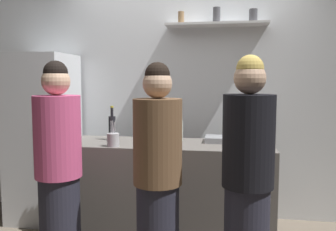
{
  "coord_description": "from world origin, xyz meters",
  "views": [
    {
      "loc": [
        0.42,
        -2.58,
        1.47
      ],
      "look_at": [
        -0.08,
        0.54,
        1.15
      ],
      "focal_mm": 37.89,
      "sensor_mm": 36.0,
      "label": 1
    }
  ],
  "objects_px": {
    "baking_pan": "(224,139)",
    "refrigerator": "(43,138)",
    "wine_bottle_green_glass": "(72,131)",
    "person_brown_jacket": "(158,179)",
    "wine_bottle_dark_glass": "(112,127)",
    "water_bottle_plastic": "(266,132)",
    "wine_bottle_pale_glass": "(179,129)",
    "person_blonde": "(248,181)",
    "utensil_holder": "(113,140)",
    "person_pink_top": "(59,172)"
  },
  "relations": [
    {
      "from": "baking_pan",
      "to": "refrigerator",
      "type": "bearing_deg",
      "value": 174.55
    },
    {
      "from": "wine_bottle_green_glass",
      "to": "person_brown_jacket",
      "type": "xyz_separation_m",
      "value": [
        0.88,
        -0.58,
        -0.24
      ]
    },
    {
      "from": "wine_bottle_green_glass",
      "to": "wine_bottle_dark_glass",
      "type": "bearing_deg",
      "value": 41.46
    },
    {
      "from": "wine_bottle_green_glass",
      "to": "water_bottle_plastic",
      "type": "height_order",
      "value": "wine_bottle_green_glass"
    },
    {
      "from": "wine_bottle_dark_glass",
      "to": "person_brown_jacket",
      "type": "relative_size",
      "value": 0.2
    },
    {
      "from": "wine_bottle_pale_glass",
      "to": "person_blonde",
      "type": "relative_size",
      "value": 0.18
    },
    {
      "from": "wine_bottle_pale_glass",
      "to": "person_brown_jacket",
      "type": "height_order",
      "value": "person_brown_jacket"
    },
    {
      "from": "refrigerator",
      "to": "wine_bottle_green_glass",
      "type": "height_order",
      "value": "refrigerator"
    },
    {
      "from": "wine_bottle_green_glass",
      "to": "person_brown_jacket",
      "type": "relative_size",
      "value": 0.2
    },
    {
      "from": "baking_pan",
      "to": "wine_bottle_dark_glass",
      "type": "relative_size",
      "value": 1.05
    },
    {
      "from": "utensil_holder",
      "to": "water_bottle_plastic",
      "type": "distance_m",
      "value": 1.35
    },
    {
      "from": "utensil_holder",
      "to": "person_pink_top",
      "type": "distance_m",
      "value": 0.57
    },
    {
      "from": "utensil_holder",
      "to": "person_brown_jacket",
      "type": "relative_size",
      "value": 0.14
    },
    {
      "from": "baking_pan",
      "to": "wine_bottle_dark_glass",
      "type": "bearing_deg",
      "value": -177.2
    },
    {
      "from": "person_blonde",
      "to": "water_bottle_plastic",
      "type": "bearing_deg",
      "value": -118.6
    },
    {
      "from": "water_bottle_plastic",
      "to": "wine_bottle_pale_glass",
      "type": "bearing_deg",
      "value": 176.29
    },
    {
      "from": "person_brown_jacket",
      "to": "utensil_holder",
      "type": "bearing_deg",
      "value": -101.9
    },
    {
      "from": "baking_pan",
      "to": "person_blonde",
      "type": "xyz_separation_m",
      "value": [
        0.16,
        -0.91,
        -0.12
      ]
    },
    {
      "from": "wine_bottle_pale_glass",
      "to": "person_pink_top",
      "type": "bearing_deg",
      "value": -132.23
    },
    {
      "from": "wine_bottle_dark_glass",
      "to": "wine_bottle_green_glass",
      "type": "bearing_deg",
      "value": -138.54
    },
    {
      "from": "baking_pan",
      "to": "person_brown_jacket",
      "type": "height_order",
      "value": "person_brown_jacket"
    },
    {
      "from": "utensil_holder",
      "to": "person_blonde",
      "type": "distance_m",
      "value": 1.23
    },
    {
      "from": "utensil_holder",
      "to": "person_brown_jacket",
      "type": "xyz_separation_m",
      "value": [
        0.48,
        -0.51,
        -0.18
      ]
    },
    {
      "from": "water_bottle_plastic",
      "to": "person_pink_top",
      "type": "height_order",
      "value": "person_pink_top"
    },
    {
      "from": "wine_bottle_pale_glass",
      "to": "person_pink_top",
      "type": "height_order",
      "value": "person_pink_top"
    },
    {
      "from": "wine_bottle_green_glass",
      "to": "water_bottle_plastic",
      "type": "xyz_separation_m",
      "value": [
        1.7,
        0.27,
        -0.01
      ]
    },
    {
      "from": "person_blonde",
      "to": "wine_bottle_green_glass",
      "type": "bearing_deg",
      "value": -37.04
    },
    {
      "from": "refrigerator",
      "to": "water_bottle_plastic",
      "type": "height_order",
      "value": "refrigerator"
    },
    {
      "from": "wine_bottle_dark_glass",
      "to": "person_brown_jacket",
      "type": "bearing_deg",
      "value": -54.31
    },
    {
      "from": "refrigerator",
      "to": "wine_bottle_dark_glass",
      "type": "bearing_deg",
      "value": -15.5
    },
    {
      "from": "wine_bottle_dark_glass",
      "to": "water_bottle_plastic",
      "type": "distance_m",
      "value": 1.42
    },
    {
      "from": "wine_bottle_dark_glass",
      "to": "utensil_holder",
      "type": "bearing_deg",
      "value": -70.79
    },
    {
      "from": "refrigerator",
      "to": "wine_bottle_green_glass",
      "type": "distance_m",
      "value": 0.74
    },
    {
      "from": "refrigerator",
      "to": "baking_pan",
      "type": "xyz_separation_m",
      "value": [
        1.88,
        -0.18,
        0.06
      ]
    },
    {
      "from": "wine_bottle_pale_glass",
      "to": "water_bottle_plastic",
      "type": "relative_size",
      "value": 1.25
    },
    {
      "from": "person_pink_top",
      "to": "wine_bottle_dark_glass",
      "type": "bearing_deg",
      "value": -147.04
    },
    {
      "from": "wine_bottle_dark_glass",
      "to": "water_bottle_plastic",
      "type": "bearing_deg",
      "value": 0.69
    },
    {
      "from": "utensil_holder",
      "to": "wine_bottle_pale_glass",
      "type": "relative_size",
      "value": 0.75
    },
    {
      "from": "wine_bottle_pale_glass",
      "to": "wine_bottle_green_glass",
      "type": "xyz_separation_m",
      "value": [
        -0.92,
        -0.32,
        0.01
      ]
    },
    {
      "from": "utensil_holder",
      "to": "person_pink_top",
      "type": "xyz_separation_m",
      "value": [
        -0.27,
        -0.48,
        -0.17
      ]
    },
    {
      "from": "refrigerator",
      "to": "wine_bottle_pale_glass",
      "type": "xyz_separation_m",
      "value": [
        1.46,
        -0.16,
        0.14
      ]
    },
    {
      "from": "baking_pan",
      "to": "wine_bottle_pale_glass",
      "type": "xyz_separation_m",
      "value": [
        -0.42,
        0.02,
        0.08
      ]
    },
    {
      "from": "water_bottle_plastic",
      "to": "person_brown_jacket",
      "type": "bearing_deg",
      "value": -134.08
    },
    {
      "from": "baking_pan",
      "to": "person_pink_top",
      "type": "xyz_separation_m",
      "value": [
        -1.2,
        -0.85,
        -0.14
      ]
    },
    {
      "from": "water_bottle_plastic",
      "to": "person_pink_top",
      "type": "xyz_separation_m",
      "value": [
        -1.57,
        -0.81,
        -0.22
      ]
    },
    {
      "from": "wine_bottle_dark_glass",
      "to": "wine_bottle_pale_glass",
      "type": "xyz_separation_m",
      "value": [
        0.63,
        0.07,
        -0.02
      ]
    },
    {
      "from": "baking_pan",
      "to": "person_brown_jacket",
      "type": "relative_size",
      "value": 0.21
    },
    {
      "from": "baking_pan",
      "to": "person_brown_jacket",
      "type": "xyz_separation_m",
      "value": [
        -0.45,
        -0.88,
        -0.15
      ]
    },
    {
      "from": "person_blonde",
      "to": "person_brown_jacket",
      "type": "bearing_deg",
      "value": -17.54
    },
    {
      "from": "wine_bottle_pale_glass",
      "to": "person_brown_jacket",
      "type": "distance_m",
      "value": 0.93
    }
  ]
}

